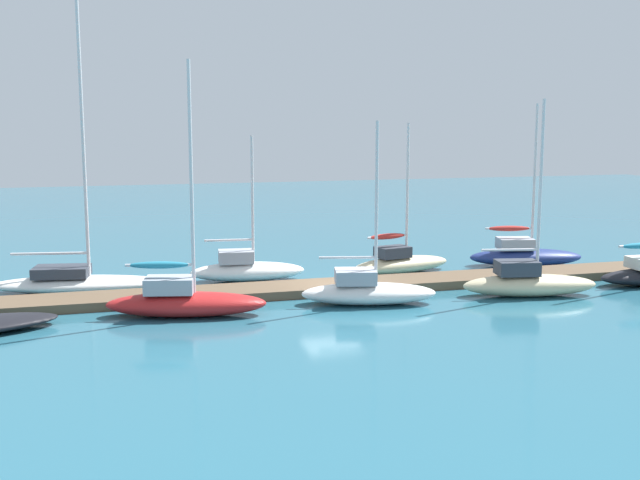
{
  "coord_description": "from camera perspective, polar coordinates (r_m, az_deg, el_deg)",
  "views": [
    {
      "loc": [
        -9.49,
        -32.3,
        7.53
      ],
      "look_at": [
        0.0,
        2.0,
        2.0
      ],
      "focal_mm": 43.72,
      "sensor_mm": 36.0,
      "label": 1
    }
  ],
  "objects": [
    {
      "name": "sailboat_3",
      "position": [
        36.77,
        -5.42,
        -2.12
      ],
      "size": [
        5.51,
        2.25,
        6.8
      ],
      "rotation": [
        0.0,
        0.0,
        -0.1
      ],
      "color": "white",
      "rests_on": "ground_plane"
    },
    {
      "name": "sailboat_5",
      "position": [
        38.65,
        5.9,
        -1.57
      ],
      "size": [
        5.55,
        2.63,
        7.36
      ],
      "rotation": [
        0.0,
        0.0,
        0.21
      ],
      "color": "beige",
      "rests_on": "ground_plane"
    },
    {
      "name": "sailboat_1",
      "position": [
        35.92,
        -17.28,
        -2.79
      ],
      "size": [
        8.08,
        3.39,
        12.74
      ],
      "rotation": [
        0.0,
        0.0,
        -0.16
      ],
      "color": "white",
      "rests_on": "ground_plane"
    },
    {
      "name": "sailboat_6",
      "position": [
        34.68,
        15.0,
        -2.97
      ],
      "size": [
        6.05,
        2.75,
        8.38
      ],
      "rotation": [
        0.0,
        0.0,
        -0.19
      ],
      "color": "beige",
      "rests_on": "ground_plane"
    },
    {
      "name": "ground_plane",
      "position": [
        34.5,
        0.89,
        -3.78
      ],
      "size": [
        120.0,
        120.0,
        0.0
      ],
      "primitive_type": "plane",
      "color": "#286075"
    },
    {
      "name": "mooring_buoy_orange",
      "position": [
        41.71,
        5.29,
        -1.06
      ],
      "size": [
        0.78,
        0.78,
        0.78
      ],
      "primitive_type": "sphere",
      "color": "orange",
      "rests_on": "ground_plane"
    },
    {
      "name": "sailboat_7",
      "position": [
        41.74,
        14.72,
        -1.01
      ],
      "size": [
        6.13,
        3.16,
        8.32
      ],
      "rotation": [
        0.0,
        0.0,
        -0.22
      ],
      "color": "navy",
      "rests_on": "ground_plane"
    },
    {
      "name": "sailboat_2",
      "position": [
        30.56,
        -9.93,
        -4.31
      ],
      "size": [
        6.43,
        3.13,
        9.73
      ],
      "rotation": [
        0.0,
        0.0,
        -0.22
      ],
      "color": "#B21E1E",
      "rests_on": "ground_plane"
    },
    {
      "name": "sailboat_4",
      "position": [
        32.1,
        3.48,
        -3.71
      ],
      "size": [
        5.83,
        3.06,
        7.48
      ],
      "rotation": [
        0.0,
        0.0,
        -0.22
      ],
      "color": "white",
      "rests_on": "ground_plane"
    },
    {
      "name": "dock_pier",
      "position": [
        34.46,
        0.89,
        -3.46
      ],
      "size": [
        33.32,
        2.34,
        0.38
      ],
      "primitive_type": "cube",
      "color": "brown",
      "rests_on": "ground_plane"
    }
  ]
}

